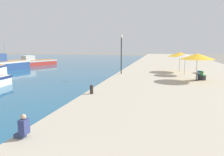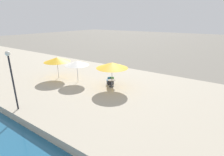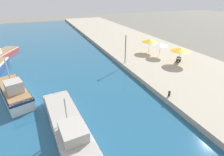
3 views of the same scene
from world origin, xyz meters
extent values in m
cube|color=#B2A893|center=(8.00, 37.00, 0.33)|extent=(16.00, 90.00, 0.66)
cube|color=silver|center=(-10.63, 12.00, 0.52)|extent=(3.55, 11.13, 0.96)
cube|color=navy|center=(-10.63, 12.00, 0.87)|extent=(3.62, 11.24, 0.25)
cube|color=#ADA89E|center=(-10.63, 12.00, 1.05)|extent=(3.27, 10.24, 0.10)
cube|color=#B7B2A8|center=(-10.46, 10.10, 1.53)|extent=(2.04, 2.56, 0.86)
cylinder|color=#B7B2A8|center=(-10.63, 12.00, 2.24)|extent=(0.12, 0.12, 2.30)
cube|color=white|center=(-15.40, 19.79, 0.72)|extent=(4.45, 8.17, 1.35)
cube|color=navy|center=(-15.40, 19.79, 1.27)|extent=(4.52, 8.26, 0.25)
cube|color=#99754C|center=(-15.40, 19.79, 1.44)|extent=(4.09, 7.52, 0.10)
cube|color=#B7B2A8|center=(-15.00, 18.47, 2.10)|extent=(2.04, 2.11, 1.22)
cylinder|color=#B7B2A8|center=(-15.40, 19.79, 3.11)|extent=(0.12, 0.12, 3.24)
cube|color=red|center=(-18.95, 36.33, 0.54)|extent=(5.72, 8.80, 1.00)
cube|color=silver|center=(-18.95, 36.33, 0.91)|extent=(5.80, 8.90, 0.25)
cube|color=#99754C|center=(-18.95, 36.33, 1.09)|extent=(5.26, 8.10, 0.10)
cylinder|color=#B7B7B7|center=(8.56, 20.14, 1.76)|extent=(0.06, 0.06, 2.21)
cone|color=yellow|center=(8.56, 20.14, 3.00)|extent=(3.19, 3.19, 0.56)
cylinder|color=#B7B7B7|center=(7.88, 24.33, 1.68)|extent=(0.06, 0.06, 2.04)
cone|color=white|center=(7.88, 24.33, 2.78)|extent=(2.61, 2.61, 0.46)
cylinder|color=#B7B7B7|center=(7.49, 27.16, 1.71)|extent=(0.06, 0.06, 2.10)
cone|color=yellow|center=(7.49, 27.16, 2.87)|extent=(3.03, 3.03, 0.53)
cylinder|color=#333338|center=(8.64, 20.26, 0.68)|extent=(0.44, 0.44, 0.04)
cylinder|color=#333338|center=(8.64, 20.26, 1.01)|extent=(0.08, 0.08, 0.70)
cylinder|color=#4C4742|center=(8.64, 20.26, 1.38)|extent=(0.80, 0.80, 0.04)
cube|color=#2D2D33|center=(9.30, 20.63, 0.88)|extent=(0.46, 0.46, 0.45)
cube|color=#2D8E42|center=(9.30, 20.63, 1.14)|extent=(0.54, 0.54, 0.06)
cube|color=#2D8E42|center=(9.12, 20.53, 1.37)|extent=(0.25, 0.38, 0.40)
cube|color=#2D2D33|center=(9.04, 20.90, 0.88)|extent=(0.47, 0.47, 0.45)
cube|color=#1E66A3|center=(9.04, 20.90, 1.14)|extent=(0.55, 0.55, 0.06)
cube|color=#1E66A3|center=(8.93, 20.73, 1.37)|extent=(0.37, 0.26, 0.40)
cylinder|color=#2D2823|center=(0.58, 12.50, 0.88)|extent=(0.24, 0.24, 0.45)
sphere|color=#2D2823|center=(0.58, 12.50, 1.18)|extent=(0.26, 0.26, 0.26)
cylinder|color=#232328|center=(0.61, 23.57, 2.76)|extent=(0.12, 0.12, 4.20)
sphere|color=white|center=(0.61, 23.57, 5.04)|extent=(0.36, 0.36, 0.36)
camera|label=1|loc=(5.39, -1.83, 4.08)|focal=35.00mm
camera|label=2|loc=(-5.25, 10.62, 7.32)|focal=28.00mm
camera|label=3|loc=(-11.60, -0.38, 10.97)|focal=28.00mm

